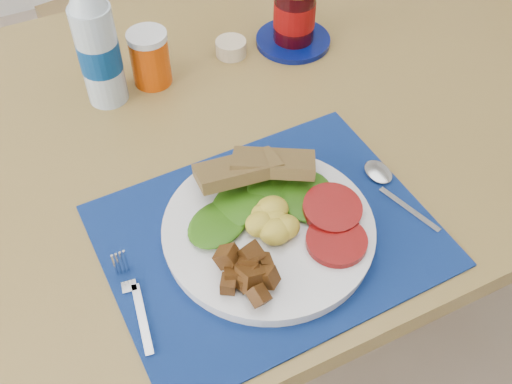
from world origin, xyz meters
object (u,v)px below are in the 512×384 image
breakfast_plate (266,229)px  jam_on_saucer (294,17)px  water_bottle (98,47)px  juice_glass (150,59)px

breakfast_plate → jam_on_saucer: 0.48m
water_bottle → juice_glass: bearing=6.1°
water_bottle → jam_on_saucer: water_bottle is taller
breakfast_plate → juice_glass: juice_glass is taller
breakfast_plate → water_bottle: size_ratio=1.24×
breakfast_plate → juice_glass: size_ratio=3.10×
jam_on_saucer → breakfast_plate: bearing=-123.0°
juice_glass → jam_on_saucer: size_ratio=0.66×
breakfast_plate → juice_glass: bearing=108.9°
jam_on_saucer → juice_glass: bearing=178.6°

